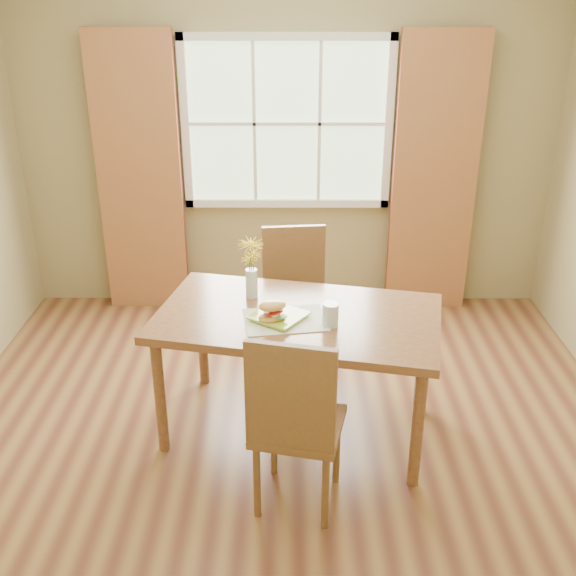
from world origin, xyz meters
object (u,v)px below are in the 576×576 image
(dining_table, at_px, (298,327))
(water_glass, at_px, (330,315))
(flower_vase, at_px, (251,263))
(croissant_sandwich, at_px, (272,311))
(chair_far, at_px, (295,296))
(chair_near, at_px, (295,419))

(dining_table, relative_size, water_glass, 13.08)
(flower_vase, bearing_deg, croissant_sandwich, -69.02)
(dining_table, relative_size, flower_vase, 4.76)
(chair_far, relative_size, water_glass, 7.66)
(chair_far, height_order, flower_vase, flower_vase)
(flower_vase, bearing_deg, chair_far, 61.30)
(water_glass, bearing_deg, dining_table, 142.50)
(dining_table, distance_m, water_glass, 0.26)
(dining_table, distance_m, chair_far, 0.72)
(dining_table, height_order, flower_vase, flower_vase)
(chair_far, height_order, water_glass, chair_far)
(chair_far, relative_size, croissant_sandwich, 5.51)
(dining_table, height_order, croissant_sandwich, croissant_sandwich)
(chair_near, height_order, chair_far, chair_near)
(chair_far, xyz_separation_m, water_glass, (0.19, -0.84, 0.28))
(dining_table, bearing_deg, chair_far, 102.70)
(chair_near, bearing_deg, flower_vase, 117.85)
(chair_far, distance_m, water_glass, 0.91)
(dining_table, bearing_deg, croissant_sandwich, -128.82)
(chair_far, distance_m, flower_vase, 0.70)
(dining_table, height_order, chair_far, chair_far)
(water_glass, relative_size, flower_vase, 0.36)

